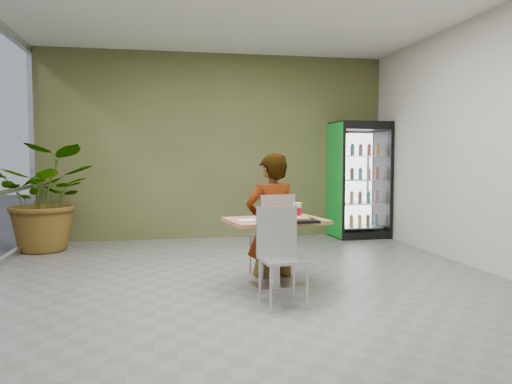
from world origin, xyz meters
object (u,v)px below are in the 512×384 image
chair_near (280,247)px  seated_woman (271,227)px  beverage_fridge (359,180)px  soda_cup (297,211)px  cafeteria_tray (292,221)px  chair_far (274,228)px  potted_plant (47,198)px  dining_table (275,238)px

chair_near → seated_woman: seated_woman is taller
chair_near → beverage_fridge: 4.37m
beverage_fridge → seated_woman: bearing=-132.6°
seated_woman → soda_cup: bearing=97.8°
chair_near → cafeteria_tray: (0.20, 0.28, 0.22)m
chair_far → potted_plant: bearing=-48.6°
dining_table → potted_plant: 4.00m
dining_table → beverage_fridge: beverage_fridge is taller
chair_near → soda_cup: (0.34, 0.60, 0.28)m
soda_cup → chair_near: bearing=-119.6°
chair_far → potted_plant: size_ratio=0.61×
soda_cup → potted_plant: (-3.16, 2.71, -0.03)m
chair_far → seated_woman: (-0.02, 0.05, 0.01)m
chair_far → beverage_fridge: (2.13, 2.63, 0.44)m
chair_far → potted_plant: 3.76m
dining_table → seated_woman: (0.07, 0.53, 0.04)m
seated_woman → cafeteria_tray: seated_woman is taller
beverage_fridge → soda_cup: bearing=-125.3°
dining_table → seated_woman: bearing=82.2°
chair_far → chair_near: 1.07m
chair_near → potted_plant: 4.36m
chair_near → cafeteria_tray: bearing=49.9°
chair_near → beverage_fridge: size_ratio=0.46×
dining_table → cafeteria_tray: 0.38m
seated_woman → dining_table: bearing=70.5°
dining_table → beverage_fridge: size_ratio=0.55×
chair_far → seated_woman: bearing=-79.5°
dining_table → seated_woman: seated_woman is taller
dining_table → chair_near: size_ratio=1.19×
soda_cup → beverage_fridge: beverage_fridge is taller
dining_table → chair_far: bearing=78.9°
potted_plant → cafeteria_tray: bearing=-45.1°
seated_woman → cafeteria_tray: (0.04, -0.82, 0.18)m
dining_table → potted_plant: (-2.91, 2.74, 0.27)m
dining_table → chair_far: chair_far is taller
dining_table → soda_cup: (0.25, 0.03, 0.29)m
soda_cup → potted_plant: bearing=139.3°
chair_far → soda_cup: (0.16, -0.46, 0.26)m
dining_table → seated_woman: 0.54m
seated_woman → beverage_fridge: bearing=-141.6°
seated_woman → cafeteria_tray: size_ratio=3.60×
soda_cup → dining_table: bearing=-174.1°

